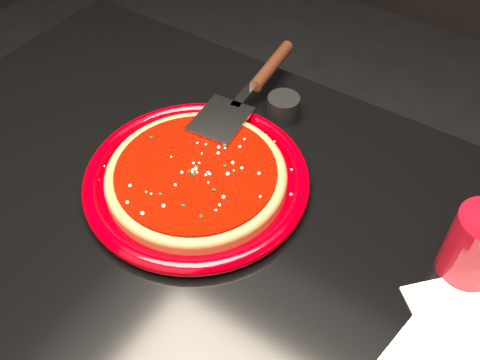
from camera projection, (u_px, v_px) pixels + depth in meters
name	position (u px, v px, depth m)	size (l,w,h in m)	color
table	(218.00, 352.00, 1.04)	(1.20, 0.80, 0.75)	black
plate	(197.00, 179.00, 0.82)	(0.35, 0.35, 0.03)	#780005
pizza_crust	(196.00, 177.00, 0.82)	(0.28, 0.28, 0.01)	brown
pizza_crust_rim	(196.00, 174.00, 0.81)	(0.28, 0.28, 0.02)	brown
pizza_sauce	(196.00, 172.00, 0.81)	(0.25, 0.25, 0.01)	#6B0800
parmesan_dusting	(196.00, 169.00, 0.80)	(0.24, 0.24, 0.01)	beige
basil_flecks	(196.00, 169.00, 0.80)	(0.22, 0.22, 0.00)	black
pizza_server	(250.00, 89.00, 0.92)	(0.09, 0.34, 0.03)	silver
cup	(477.00, 246.00, 0.68)	(0.08, 0.08, 0.11)	maroon
napkin_b	(479.00, 323.00, 0.67)	(0.14, 0.15, 0.00)	white
ramekin	(283.00, 108.00, 0.92)	(0.06, 0.06, 0.04)	black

